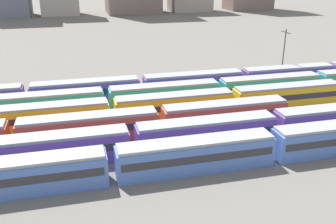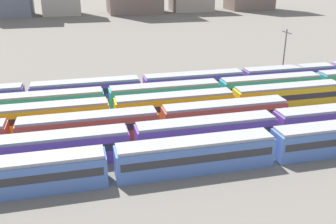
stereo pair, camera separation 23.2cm
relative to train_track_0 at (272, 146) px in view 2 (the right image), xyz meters
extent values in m
cube|color=#4C70BC|center=(-28.35, 0.00, -0.20)|extent=(18.00, 3.00, 3.40)
cube|color=#2D2D33|center=(-28.35, 0.00, 0.20)|extent=(17.20, 3.06, 0.90)
cube|color=#939399|center=(-28.35, 0.00, 1.67)|extent=(17.60, 2.70, 0.35)
cube|color=#4C70BC|center=(-9.45, 0.00, -0.20)|extent=(18.00, 3.00, 3.40)
cube|color=#2D2D33|center=(-9.45, 0.00, 0.20)|extent=(17.20, 3.06, 0.90)
cube|color=#939399|center=(-9.45, 0.00, 1.67)|extent=(17.60, 2.70, 0.35)
cube|color=#6B429E|center=(-25.27, 5.20, -0.20)|extent=(18.00, 3.00, 3.40)
cube|color=#2D2D33|center=(-25.27, 5.20, 0.20)|extent=(17.20, 3.06, 0.90)
cube|color=#939399|center=(-25.27, 5.20, 1.67)|extent=(17.60, 2.70, 0.35)
cube|color=#6B429E|center=(-6.37, 5.20, -0.20)|extent=(18.00, 3.00, 3.40)
cube|color=#2D2D33|center=(-6.37, 5.20, 0.20)|extent=(17.20, 3.06, 0.90)
cube|color=#939399|center=(-6.37, 5.20, 1.67)|extent=(17.60, 2.70, 0.35)
cube|color=#6B429E|center=(12.53, 5.20, -0.20)|extent=(18.00, 3.00, 3.40)
cube|color=#2D2D33|center=(12.53, 5.20, 0.20)|extent=(17.20, 3.06, 0.90)
cube|color=#BC4C38|center=(-20.68, 10.40, -0.20)|extent=(18.00, 3.00, 3.40)
cube|color=#2D2D33|center=(-20.68, 10.40, 0.20)|extent=(17.20, 3.06, 0.90)
cube|color=#939399|center=(-20.68, 10.40, 1.67)|extent=(17.60, 2.70, 0.35)
cube|color=#BC4C38|center=(-1.78, 10.40, -0.20)|extent=(18.00, 3.00, 3.40)
cube|color=#2D2D33|center=(-1.78, 10.40, 0.20)|extent=(17.20, 3.06, 0.90)
cube|color=#939399|center=(-1.78, 10.40, 1.67)|extent=(17.60, 2.70, 0.35)
cube|color=yellow|center=(-26.66, 15.60, -0.20)|extent=(18.00, 3.00, 3.40)
cube|color=#2D2D33|center=(-26.66, 15.60, 0.20)|extent=(17.20, 3.06, 0.90)
cube|color=#939399|center=(-26.66, 15.60, 1.67)|extent=(17.60, 2.70, 0.35)
cube|color=yellow|center=(-7.76, 15.60, -0.20)|extent=(18.00, 3.00, 3.40)
cube|color=#2D2D33|center=(-7.76, 15.60, 0.20)|extent=(17.20, 3.06, 0.90)
cube|color=#939399|center=(-7.76, 15.60, 1.67)|extent=(17.60, 2.70, 0.35)
cube|color=yellow|center=(11.14, 15.60, -0.20)|extent=(18.00, 3.00, 3.40)
cube|color=#2D2D33|center=(11.14, 15.60, 0.20)|extent=(17.20, 3.06, 0.90)
cube|color=#939399|center=(11.14, 15.60, 1.67)|extent=(17.60, 2.70, 0.35)
cube|color=teal|center=(-26.95, 20.80, -0.20)|extent=(18.00, 3.00, 3.40)
cube|color=#2D2D33|center=(-26.95, 20.80, 0.20)|extent=(17.20, 3.06, 0.90)
cube|color=#939399|center=(-26.95, 20.80, 1.67)|extent=(17.60, 2.70, 0.35)
cube|color=teal|center=(-8.05, 20.80, -0.20)|extent=(18.00, 3.00, 3.40)
cube|color=#2D2D33|center=(-8.05, 20.80, 0.20)|extent=(17.20, 3.06, 0.90)
cube|color=#939399|center=(-8.05, 20.80, 1.67)|extent=(17.60, 2.70, 0.35)
cube|color=teal|center=(10.85, 20.80, -0.20)|extent=(18.00, 3.00, 3.40)
cube|color=#2D2D33|center=(10.85, 20.80, 0.20)|extent=(17.20, 3.06, 0.90)
cube|color=#939399|center=(10.85, 20.80, 1.67)|extent=(17.60, 2.70, 0.35)
cube|color=#6B429E|center=(-20.40, 26.00, -0.20)|extent=(18.00, 3.00, 3.40)
cube|color=#2D2D33|center=(-20.40, 26.00, 0.20)|extent=(17.20, 3.06, 0.90)
cube|color=#939399|center=(-20.40, 26.00, 1.67)|extent=(17.60, 2.70, 0.35)
cube|color=#6B429E|center=(-1.50, 26.00, -0.20)|extent=(18.00, 3.00, 3.40)
cube|color=#2D2D33|center=(-1.50, 26.00, 0.20)|extent=(17.20, 3.06, 0.90)
cube|color=#939399|center=(-1.50, 26.00, 1.67)|extent=(17.60, 2.70, 0.35)
cube|color=#6B429E|center=(17.40, 26.00, -0.20)|extent=(18.00, 3.00, 3.40)
cube|color=#2D2D33|center=(17.40, 26.00, 0.20)|extent=(17.20, 3.06, 0.90)
cube|color=#939399|center=(17.40, 26.00, 1.67)|extent=(17.60, 2.70, 0.35)
cylinder|color=#4C4C51|center=(17.92, 29.16, 3.21)|extent=(0.24, 0.24, 10.22)
cube|color=#47474C|center=(17.92, 29.16, 7.72)|extent=(0.16, 3.20, 0.16)
camera|label=1|loc=(-21.52, -35.27, 19.88)|focal=39.96mm
camera|label=2|loc=(-21.29, -35.32, 19.88)|focal=39.96mm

